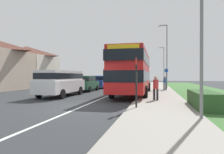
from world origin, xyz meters
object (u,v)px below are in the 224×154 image
object	(u,v)px
pedestrian_at_stop	(156,87)
street_lamp_far	(163,63)
cycle_route_sign	(166,78)
double_decker_bus	(133,71)
pedestrian_walking_away	(165,82)
parked_car_blue	(100,81)
street_lamp_mid	(166,53)
bus_stop_sign	(136,79)
parked_car_dark_green	(86,83)
street_lamp_near	(199,3)
parked_van_white	(61,81)

from	to	relation	value
pedestrian_at_stop	street_lamp_far	xyz separation A→B (m)	(1.45, 29.85, 3.42)
pedestrian_at_stop	cycle_route_sign	size ratio (longest dim) A/B	0.66
double_decker_bus	pedestrian_walking_away	distance (m)	5.89
parked_car_blue	street_lamp_mid	world-z (taller)	street_lamp_mid
parked_car_blue	bus_stop_sign	bearing A→B (deg)	-68.16
street_lamp_mid	street_lamp_far	xyz separation A→B (m)	(0.25, 17.60, -0.15)
double_decker_bus	cycle_route_sign	world-z (taller)	double_decker_bus
pedestrian_walking_away	parked_car_dark_green	bearing A→B (deg)	-167.44
parked_car_dark_green	bus_stop_sign	world-z (taller)	bus_stop_sign
parked_car_dark_green	street_lamp_far	distance (m)	24.37
pedestrian_at_stop	street_lamp_near	bearing A→B (deg)	-73.24
street_lamp_mid	parked_car_blue	bearing A→B (deg)	175.63
parked_van_white	bus_stop_sign	world-z (taller)	bus_stop_sign
parked_car_blue	bus_stop_sign	distance (m)	17.36
bus_stop_sign	street_lamp_far	size ratio (longest dim) A/B	0.34
pedestrian_walking_away	street_lamp_mid	size ratio (longest dim) A/B	0.21
street_lamp_mid	street_lamp_near	bearing A→B (deg)	-88.82
cycle_route_sign	street_lamp_far	world-z (taller)	street_lamp_far
double_decker_bus	pedestrian_walking_away	xyz separation A→B (m)	(2.93, 4.97, -1.17)
pedestrian_at_stop	pedestrian_walking_away	size ratio (longest dim) A/B	1.00
parked_car_blue	parked_van_white	bearing A→B (deg)	-91.05
bus_stop_sign	cycle_route_sign	world-z (taller)	bus_stop_sign
bus_stop_sign	street_lamp_far	bearing A→B (deg)	85.87
parked_van_white	street_lamp_near	distance (m)	12.01
pedestrian_at_stop	pedestrian_walking_away	distance (m)	9.39
bus_stop_sign	cycle_route_sign	xyz separation A→B (m)	(2.08, 13.77, -0.11)
cycle_route_sign	street_lamp_mid	distance (m)	3.54
bus_stop_sign	cycle_route_sign	distance (m)	13.93
street_lamp_near	pedestrian_walking_away	bearing A→B (deg)	92.38
pedestrian_walking_away	cycle_route_sign	size ratio (longest dim) A/B	0.66
double_decker_bus	parked_van_white	world-z (taller)	double_decker_bus
street_lamp_mid	pedestrian_walking_away	bearing A→B (deg)	-94.75
pedestrian_walking_away	parked_car_blue	bearing A→B (deg)	156.81
parked_van_white	bus_stop_sign	bearing A→B (deg)	-37.67
parked_car_dark_green	pedestrian_walking_away	xyz separation A→B (m)	(8.46, 1.89, 0.05)
parked_car_blue	pedestrian_at_stop	distance (m)	14.88
parked_car_blue	double_decker_bus	bearing A→B (deg)	-57.63
parked_van_white	street_lamp_far	size ratio (longest dim) A/B	0.73
pedestrian_walking_away	street_lamp_far	distance (m)	20.80
pedestrian_walking_away	bus_stop_sign	xyz separation A→B (m)	(-1.89, -12.53, 0.56)
parked_car_blue	cycle_route_sign	distance (m)	8.86
bus_stop_sign	street_lamp_mid	distance (m)	15.89
parked_car_dark_green	street_lamp_far	bearing A→B (deg)	68.20
parked_van_white	parked_car_dark_green	xyz separation A→B (m)	(0.08, 5.51, -0.34)
double_decker_bus	street_lamp_mid	world-z (taller)	street_lamp_mid
bus_stop_sign	cycle_route_sign	bearing A→B (deg)	81.41
parked_car_dark_green	street_lamp_near	xyz separation A→B (m)	(9.07, -12.63, 3.46)
pedestrian_walking_away	bus_stop_sign	bearing A→B (deg)	-98.57
street_lamp_far	bus_stop_sign	bearing A→B (deg)	-94.13
cycle_route_sign	parked_car_blue	bearing A→B (deg)	164.71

